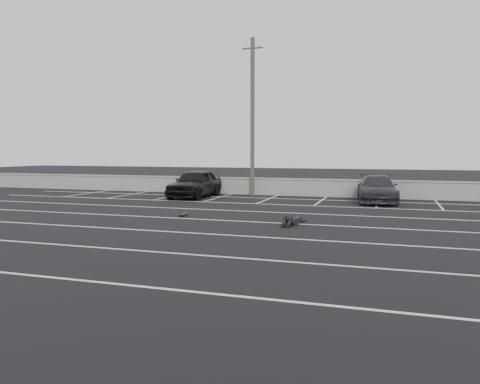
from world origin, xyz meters
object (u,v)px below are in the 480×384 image
(utility_pole, at_px, (252,117))
(person, at_px, (294,218))
(car_left, at_px, (195,183))
(skateboard, at_px, (183,214))
(car_right, at_px, (377,189))
(trash_bin, at_px, (389,193))

(utility_pole, bearing_deg, person, -65.28)
(car_left, relative_size, person, 2.18)
(skateboard, bearing_deg, utility_pole, 78.27)
(utility_pole, bearing_deg, car_left, -146.07)
(car_left, xyz_separation_m, skateboard, (2.76, -7.55, -0.75))
(car_right, distance_m, skateboard, 11.21)
(trash_bin, height_order, skateboard, trash_bin)
(person, distance_m, skateboard, 4.90)
(skateboard, bearing_deg, trash_bin, 38.17)
(utility_pole, relative_size, person, 4.27)
(car_left, height_order, skateboard, car_left)
(trash_bin, distance_m, person, 10.47)
(car_left, relative_size, car_right, 0.99)
(car_right, relative_size, person, 2.21)
(trash_bin, bearing_deg, skateboard, -131.26)
(car_right, xyz_separation_m, skateboard, (-7.57, -8.25, -0.64))
(car_right, xyz_separation_m, trash_bin, (0.62, 1.08, -0.30))
(skateboard, bearing_deg, car_left, 99.50)
(car_left, height_order, car_right, car_left)
(utility_pole, distance_m, trash_bin, 9.12)
(car_right, height_order, person, car_right)
(car_right, relative_size, trash_bin, 6.05)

